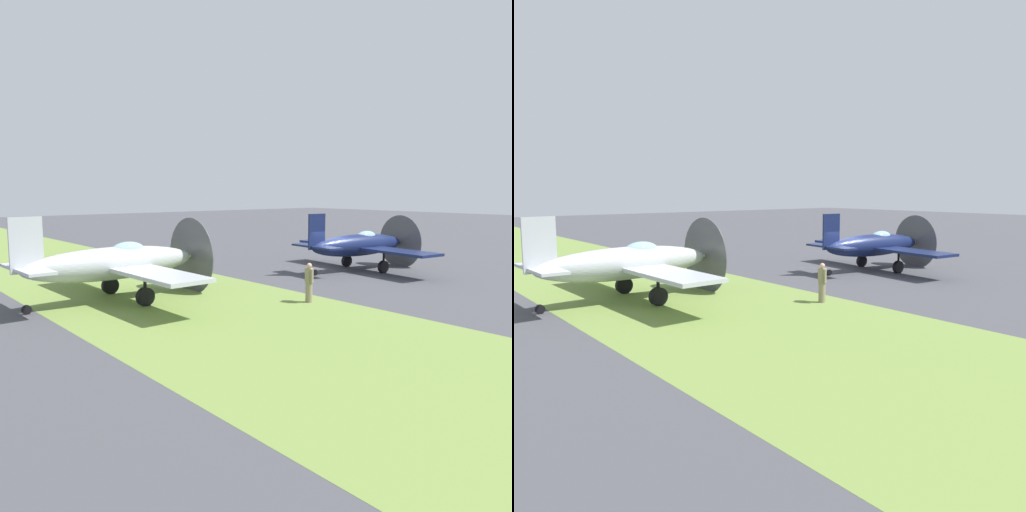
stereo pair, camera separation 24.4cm
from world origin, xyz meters
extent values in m
plane|color=#424247|center=(0.00, 0.00, 0.00)|extent=(160.00, 160.00, 0.00)
cube|color=olive|center=(0.00, -10.59, 0.00)|extent=(120.00, 11.00, 0.01)
ellipsoid|color=#141E47|center=(0.45, 2.43, 1.55)|extent=(2.06, 7.35, 1.32)
cube|color=#141E47|center=(0.50, 2.85, 1.39)|extent=(10.37, 2.86, 0.15)
cube|color=#141E47|center=(0.12, -0.86, 2.51)|extent=(0.23, 1.18, 2.03)
cube|color=#141E47|center=(0.12, -0.86, 1.65)|extent=(3.49, 1.31, 0.11)
cone|color=#B7B24C|center=(0.85, 6.30, 1.55)|extent=(0.76, 0.81, 0.68)
cylinder|color=#4C4C51|center=(0.83, 6.09, 1.55)|extent=(3.40, 0.39, 3.41)
ellipsoid|color=#8CB2C6|center=(0.52, 3.06, 2.01)|extent=(0.90, 1.56, 0.75)
cylinder|color=black|center=(-1.03, 3.12, 0.36)|extent=(0.31, 0.75, 0.73)
cylinder|color=black|center=(-1.03, 3.12, 0.87)|extent=(0.13, 0.13, 1.02)
cylinder|color=black|center=(2.05, 2.80, 0.36)|extent=(0.31, 0.75, 0.73)
cylinder|color=black|center=(2.05, 2.80, 0.87)|extent=(0.13, 0.13, 1.02)
cylinder|color=black|center=(0.10, -0.97, 0.17)|extent=(0.16, 0.35, 0.34)
ellipsoid|color=#B2B7BC|center=(-0.61, -12.77, 1.68)|extent=(1.59, 7.92, 1.44)
cube|color=#B2B7BC|center=(-0.61, -12.31, 1.51)|extent=(11.17, 2.19, 0.16)
cube|color=#B2B7BC|center=(-0.54, -16.37, 2.73)|extent=(0.14, 1.28, 2.20)
cube|color=#B2B7BC|center=(-0.54, -16.37, 1.80)|extent=(3.73, 1.12, 0.12)
cone|color=#B7B24C|center=(-0.69, -8.54, 1.68)|extent=(0.76, 0.83, 0.74)
cylinder|color=#4C4C51|center=(-0.68, -8.77, 1.68)|extent=(3.71, 0.12, 3.71)
ellipsoid|color=#8CB2C6|center=(-0.62, -12.08, 2.19)|extent=(0.84, 1.64, 0.81)
cylinder|color=black|center=(-2.30, -12.23, 0.39)|extent=(0.27, 0.79, 0.79)
cylinder|color=black|center=(-2.30, -12.23, 0.95)|extent=(0.14, 0.14, 1.11)
cylinder|color=black|center=(1.07, -12.16, 0.39)|extent=(0.27, 0.79, 0.79)
cylinder|color=black|center=(1.07, -12.16, 0.95)|extent=(0.14, 0.14, 1.11)
cylinder|color=black|center=(-0.53, -16.49, 0.19)|extent=(0.15, 0.37, 0.37)
cylinder|color=#847A5B|center=(4.95, -6.34, 0.44)|extent=(0.30, 0.30, 0.88)
cylinder|color=#847A5B|center=(4.95, -6.34, 1.19)|extent=(0.38, 0.38, 0.62)
sphere|color=tan|center=(4.95, -6.34, 1.61)|extent=(0.23, 0.23, 0.23)
cylinder|color=#847A5B|center=(4.71, -6.25, 1.19)|extent=(0.11, 0.11, 0.59)
cylinder|color=#847A5B|center=(5.20, -6.43, 1.19)|extent=(0.11, 0.11, 0.59)
cylinder|color=#476633|center=(-7.29, -4.63, 0.45)|extent=(0.60, 0.60, 0.90)
camera|label=1|loc=(20.63, -22.25, 4.86)|focal=36.54mm
camera|label=2|loc=(20.79, -22.06, 4.86)|focal=36.54mm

